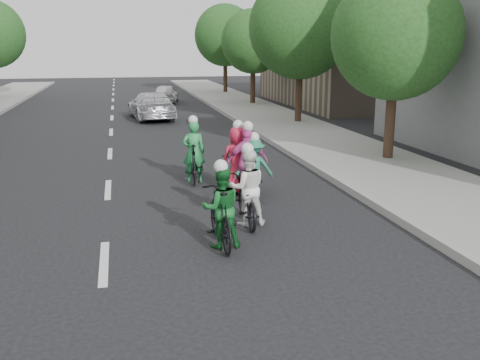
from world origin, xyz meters
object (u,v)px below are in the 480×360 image
object	(u,v)px
cyclist_1	(238,168)
cyclist_5	(221,213)
cyclist_4	(253,172)
cyclist_2	(193,158)
cyclist_3	(247,169)
cyclist_0	(247,195)
follow_car_trail	(166,94)
follow_car_lead	(151,106)

from	to	relation	value
cyclist_1	cyclist_5	bearing A→B (deg)	72.62
cyclist_4	cyclist_5	xyz separation A→B (m)	(-1.43, -3.21, 0.02)
cyclist_1	cyclist_5	distance (m)	3.76
cyclist_2	cyclist_3	xyz separation A→B (m)	(1.09, -1.78, 0.05)
cyclist_0	cyclist_5	bearing A→B (deg)	59.62
cyclist_2	cyclist_5	size ratio (longest dim) A/B	0.98
cyclist_1	cyclist_3	size ratio (longest dim) A/B	0.99
cyclist_0	cyclist_4	xyz separation A→B (m)	(0.66, 2.05, 0.01)
cyclist_3	cyclist_5	world-z (taller)	cyclist_3
cyclist_3	cyclist_5	size ratio (longest dim) A/B	1.01
cyclist_2	follow_car_trail	xyz separation A→B (m)	(1.17, 21.83, -0.03)
cyclist_1	cyclist_4	distance (m)	0.50
cyclist_3	cyclist_2	bearing A→B (deg)	-54.16
follow_car_lead	cyclist_1	bearing A→B (deg)	88.13
cyclist_4	follow_car_trail	bearing A→B (deg)	-82.89
cyclist_1	cyclist_5	size ratio (longest dim) A/B	1.00
cyclist_1	cyclist_4	size ratio (longest dim) A/B	1.14
cyclist_1	cyclist_2	world-z (taller)	cyclist_1
cyclist_4	follow_car_lead	size ratio (longest dim) A/B	0.34
cyclist_2	follow_car_trail	size ratio (longest dim) A/B	0.51
cyclist_0	follow_car_lead	world-z (taller)	cyclist_0
cyclist_1	cyclist_0	bearing A→B (deg)	81.85
cyclist_1	cyclist_3	xyz separation A→B (m)	(0.16, -0.36, 0.04)
cyclist_0	cyclist_5	distance (m)	1.39
cyclist_4	follow_car_trail	distance (m)	23.63
cyclist_5	follow_car_trail	world-z (taller)	cyclist_5
cyclist_4	cyclist_1	bearing A→B (deg)	-43.29
cyclist_5	follow_car_lead	world-z (taller)	cyclist_5
cyclist_0	cyclist_3	xyz separation A→B (m)	(0.51, 2.07, 0.08)
cyclist_4	follow_car_lead	distance (m)	15.57
cyclist_3	follow_car_lead	size ratio (longest dim) A/B	0.40
cyclist_2	cyclist_4	xyz separation A→B (m)	(1.24, -1.80, -0.02)
cyclist_0	cyclist_1	distance (m)	2.45
cyclist_3	cyclist_5	bearing A→B (deg)	72.84
follow_car_trail	cyclist_0	bearing A→B (deg)	99.48
cyclist_0	cyclist_2	world-z (taller)	cyclist_2
cyclist_0	follow_car_lead	bearing A→B (deg)	-83.84
cyclist_5	follow_car_trail	xyz separation A→B (m)	(1.36, 26.84, -0.03)
cyclist_0	cyclist_4	distance (m)	2.15
cyclist_0	cyclist_3	bearing A→B (deg)	-100.48
cyclist_1	cyclist_2	distance (m)	1.70
follow_car_trail	follow_car_lead	bearing A→B (deg)	90.54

